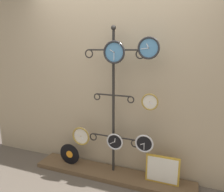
# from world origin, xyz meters

# --- Properties ---
(ground_plane) EXTENTS (12.00, 12.00, 0.00)m
(ground_plane) POSITION_xyz_m (0.00, 0.00, 0.00)
(ground_plane) COLOR brown
(shop_wall) EXTENTS (4.40, 0.04, 2.80)m
(shop_wall) POSITION_xyz_m (0.00, 0.57, 1.40)
(shop_wall) COLOR tan
(shop_wall) RESTS_ON ground_plane
(low_shelf) EXTENTS (2.20, 0.36, 0.06)m
(low_shelf) POSITION_xyz_m (0.00, 0.35, 0.03)
(low_shelf) COLOR brown
(low_shelf) RESTS_ON ground_plane
(display_stand) EXTENTS (0.79, 0.39, 1.98)m
(display_stand) POSITION_xyz_m (0.00, 0.41, 0.64)
(display_stand) COLOR #282623
(display_stand) RESTS_ON ground_plane
(clock_top_center) EXTENTS (0.27, 0.04, 0.27)m
(clock_top_center) POSITION_xyz_m (0.05, 0.31, 1.66)
(clock_top_center) COLOR #4C84B2
(clock_top_right) EXTENTS (0.25, 0.04, 0.25)m
(clock_top_right) POSITION_xyz_m (0.45, 0.33, 1.71)
(clock_top_right) COLOR #4C84B2
(clock_middle_right) EXTENTS (0.20, 0.04, 0.20)m
(clock_middle_right) POSITION_xyz_m (0.49, 0.32, 1.10)
(clock_middle_right) COLOR silver
(clock_bottom_left) EXTENTS (0.26, 0.04, 0.26)m
(clock_bottom_left) POSITION_xyz_m (-0.44, 0.32, 0.53)
(clock_bottom_left) COLOR silver
(clock_bottom_center) EXTENTS (0.22, 0.04, 0.22)m
(clock_bottom_center) POSITION_xyz_m (0.05, 0.34, 0.52)
(clock_bottom_center) COLOR black
(clock_bottom_right) EXTENTS (0.23, 0.04, 0.23)m
(clock_bottom_right) POSITION_xyz_m (0.44, 0.31, 0.57)
(clock_bottom_right) COLOR black
(vinyl_record) EXTENTS (0.31, 0.01, 0.31)m
(vinyl_record) POSITION_xyz_m (-0.64, 0.33, 0.21)
(vinyl_record) COLOR black
(vinyl_record) RESTS_ON low_shelf
(picture_frame) EXTENTS (0.41, 0.02, 0.36)m
(picture_frame) POSITION_xyz_m (0.67, 0.35, 0.24)
(picture_frame) COLOR gold
(picture_frame) RESTS_ON low_shelf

